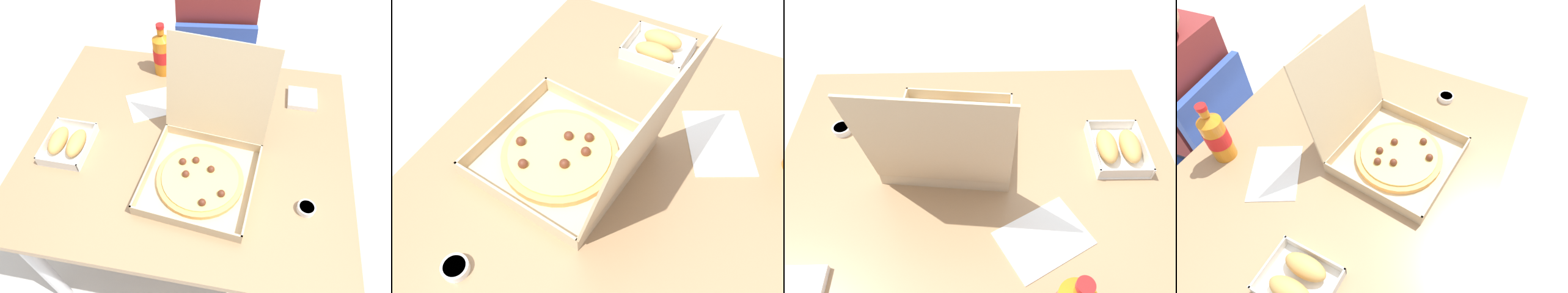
{
  "view_description": "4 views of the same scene",
  "coord_description": "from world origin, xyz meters",
  "views": [
    {
      "loc": [
        0.17,
        -0.78,
        1.73
      ],
      "look_at": [
        0.04,
        -0.04,
        0.77
      ],
      "focal_mm": 33.06,
      "sensor_mm": 36.0,
      "label": 1
    },
    {
      "loc": [
        0.56,
        0.18,
        1.54
      ],
      "look_at": [
        0.02,
        -0.1,
        0.75
      ],
      "focal_mm": 37.51,
      "sensor_mm": 36.0,
      "label": 2
    },
    {
      "loc": [
        0.01,
        0.57,
        1.56
      ],
      "look_at": [
        -0.01,
        -0.11,
        0.75
      ],
      "focal_mm": 33.35,
      "sensor_mm": 36.0,
      "label": 3
    },
    {
      "loc": [
        -0.56,
        -0.38,
        1.63
      ],
      "look_at": [
        0.05,
        -0.06,
        0.77
      ],
      "focal_mm": 31.18,
      "sensor_mm": 36.0,
      "label": 4
    }
  ],
  "objects": [
    {
      "name": "ground_plane",
      "position": [
        0.0,
        0.0,
        0.0
      ],
      "size": [
        10.0,
        10.0,
        0.0
      ],
      "primitive_type": "plane",
      "color": "beige"
    },
    {
      "name": "cola_bottle",
      "position": [
        -0.17,
        0.36,
        0.83
      ],
      "size": [
        0.07,
        0.07,
        0.22
      ],
      "color": "orange",
      "rests_on": "dining_table"
    },
    {
      "name": "paper_menu",
      "position": [
        -0.16,
        0.17,
        0.74
      ],
      "size": [
        0.26,
        0.23,
        0.0
      ],
      "primitive_type": "cube",
      "rotation": [
        0.0,
        0.0,
        0.49
      ],
      "color": "white",
      "rests_on": "dining_table"
    },
    {
      "name": "napkin_pile",
      "position": [
        0.4,
        0.29,
        0.75
      ],
      "size": [
        0.11,
        0.11,
        0.02
      ],
      "primitive_type": "cube",
      "rotation": [
        0.0,
        0.0,
        0.0
      ],
      "color": "white",
      "rests_on": "dining_table"
    },
    {
      "name": "chair",
      "position": [
        0.0,
        0.71,
        0.48
      ],
      "size": [
        0.44,
        0.44,
        0.83
      ],
      "color": "#2D4CAD",
      "rests_on": "ground_plane"
    },
    {
      "name": "pizza_box_open",
      "position": [
        0.08,
        -0.11,
        0.79
      ],
      "size": [
        0.39,
        0.45,
        0.38
      ],
      "color": "tan",
      "rests_on": "dining_table"
    },
    {
      "name": "diner_person",
      "position": [
        -0.0,
        0.77,
        0.69
      ],
      "size": [
        0.38,
        0.44,
        1.15
      ],
      "color": "#333847",
      "rests_on": "ground_plane"
    },
    {
      "name": "bread_side_box",
      "position": [
        -0.4,
        -0.09,
        0.76
      ],
      "size": [
        0.15,
        0.19,
        0.06
      ],
      "color": "white",
      "rests_on": "dining_table"
    },
    {
      "name": "dipping_sauce_cup",
      "position": [
        0.41,
        -0.2,
        0.75
      ],
      "size": [
        0.06,
        0.06,
        0.02
      ],
      "color": "white",
      "rests_on": "dining_table"
    },
    {
      "name": "dining_table",
      "position": [
        0.0,
        0.0,
        0.65
      ],
      "size": [
        1.13,
        0.95,
        0.74
      ],
      "color": "#997551",
      "rests_on": "ground_plane"
    }
  ]
}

